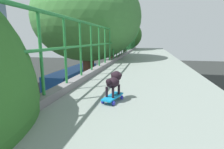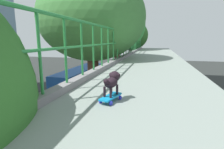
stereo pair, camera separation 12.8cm
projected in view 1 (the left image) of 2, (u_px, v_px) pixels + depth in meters
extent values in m
cube|color=slate|center=(5.00, 122.00, 1.85)|extent=(0.20, 34.28, 0.13)
cylinder|color=#27803B|center=(41.00, 54.00, 2.42)|extent=(0.04, 0.04, 1.15)
cylinder|color=#27803B|center=(65.00, 51.00, 3.12)|extent=(0.04, 0.04, 1.15)
cylinder|color=#27803B|center=(81.00, 49.00, 3.81)|extent=(0.04, 0.04, 1.15)
cylinder|color=#27803B|center=(91.00, 47.00, 4.51)|extent=(0.04, 0.04, 1.15)
cylinder|color=#27803B|center=(99.00, 46.00, 5.20)|extent=(0.04, 0.04, 1.15)
cylinder|color=#27803B|center=(105.00, 46.00, 5.90)|extent=(0.04, 0.04, 1.15)
cylinder|color=#27803B|center=(110.00, 45.00, 6.59)|extent=(0.04, 0.04, 1.15)
cylinder|color=#27803B|center=(113.00, 44.00, 7.29)|extent=(0.04, 0.04, 1.15)
cylinder|color=#27803B|center=(117.00, 44.00, 7.98)|extent=(0.04, 0.04, 1.15)
cylinder|color=#27803B|center=(119.00, 44.00, 8.68)|extent=(0.04, 0.04, 1.15)
cylinder|color=#27803B|center=(122.00, 43.00, 9.37)|extent=(0.04, 0.04, 1.15)
cylinder|color=#27803B|center=(123.00, 43.00, 10.07)|extent=(0.04, 0.04, 1.15)
cylinder|color=#27803B|center=(125.00, 43.00, 10.76)|extent=(0.04, 0.04, 1.15)
cylinder|color=#27803B|center=(127.00, 43.00, 11.46)|extent=(0.04, 0.04, 1.15)
cylinder|color=#27803B|center=(128.00, 42.00, 12.15)|extent=(0.04, 0.04, 1.15)
cylinder|color=#27803B|center=(129.00, 42.00, 12.85)|extent=(0.04, 0.04, 1.15)
cylinder|color=#27803B|center=(130.00, 42.00, 13.54)|extent=(0.04, 0.04, 1.15)
cylinder|color=#27803B|center=(131.00, 42.00, 14.24)|extent=(0.04, 0.04, 1.15)
cylinder|color=#27803B|center=(132.00, 42.00, 14.93)|extent=(0.04, 0.04, 1.15)
cylinder|color=#27803B|center=(133.00, 42.00, 15.63)|extent=(0.04, 0.04, 1.15)
cylinder|color=#27803B|center=(133.00, 42.00, 16.32)|extent=(0.04, 0.04, 1.15)
cylinder|color=#27803B|center=(134.00, 42.00, 17.02)|extent=(0.04, 0.04, 1.15)
cylinder|color=#27803B|center=(135.00, 41.00, 17.71)|extent=(0.04, 0.04, 1.15)
cube|color=#1C4990|center=(75.00, 80.00, 22.30)|extent=(2.44, 10.85, 2.92)
cube|color=black|center=(74.00, 76.00, 22.20)|extent=(2.46, 9.98, 0.70)
cylinder|color=black|center=(93.00, 83.00, 25.96)|extent=(0.28, 0.96, 0.96)
cylinder|color=black|center=(78.00, 83.00, 26.42)|extent=(0.28, 0.96, 0.96)
cylinder|color=black|center=(74.00, 98.00, 19.44)|extent=(0.28, 0.96, 0.96)
cylinder|color=black|center=(54.00, 97.00, 19.91)|extent=(0.28, 0.96, 0.96)
cylinder|color=brown|center=(90.00, 109.00, 9.30)|extent=(0.55, 0.55, 6.38)
ellipsoid|color=#3F7C3B|center=(87.00, 18.00, 8.41)|extent=(5.05, 5.05, 4.05)
cylinder|color=brown|center=(111.00, 78.00, 16.47)|extent=(0.52, 0.52, 6.58)
ellipsoid|color=#35893D|center=(111.00, 26.00, 15.57)|extent=(4.87, 4.87, 4.45)
cylinder|color=brown|center=(125.00, 68.00, 23.42)|extent=(0.50, 0.50, 6.15)
ellipsoid|color=#326D2A|center=(125.00, 35.00, 22.60)|extent=(4.17, 4.17, 3.73)
cube|color=#1288C9|center=(113.00, 97.00, 2.62)|extent=(0.26, 0.46, 0.02)
cylinder|color=#2329B7|center=(122.00, 97.00, 2.72)|extent=(0.04, 0.07, 0.06)
cylinder|color=#2329B7|center=(112.00, 96.00, 2.79)|extent=(0.04, 0.07, 0.06)
cylinder|color=#2329B7|center=(114.00, 103.00, 2.47)|extent=(0.04, 0.07, 0.06)
cylinder|color=#2329B7|center=(103.00, 101.00, 2.54)|extent=(0.04, 0.07, 0.06)
cylinder|color=black|center=(119.00, 89.00, 2.69)|extent=(0.04, 0.04, 0.15)
cylinder|color=black|center=(113.00, 89.00, 2.73)|extent=(0.04, 0.04, 0.15)
cylinder|color=black|center=(113.00, 93.00, 2.51)|extent=(0.04, 0.04, 0.15)
cylinder|color=black|center=(107.00, 92.00, 2.56)|extent=(0.04, 0.04, 0.15)
ellipsoid|color=black|center=(113.00, 83.00, 2.60)|extent=(0.23, 0.30, 0.15)
sphere|color=black|center=(116.00, 76.00, 2.68)|extent=(0.16, 0.16, 0.16)
ellipsoid|color=black|center=(118.00, 76.00, 2.75)|extent=(0.07, 0.08, 0.05)
sphere|color=black|center=(120.00, 75.00, 2.66)|extent=(0.07, 0.07, 0.07)
sphere|color=black|center=(113.00, 74.00, 2.71)|extent=(0.07, 0.07, 0.07)
sphere|color=black|center=(108.00, 81.00, 2.47)|extent=(0.08, 0.08, 0.08)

